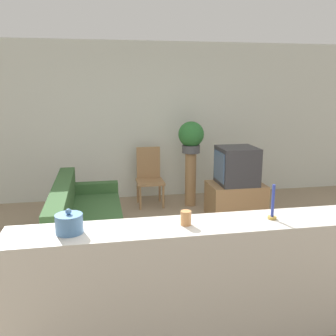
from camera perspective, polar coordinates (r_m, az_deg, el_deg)
The scene contains 12 objects.
ground_plane at distance 3.73m, azimuth 1.32°, elevation -19.54°, with size 14.00×14.00×0.00m, color gray.
wall_back at distance 6.58m, azimuth -4.80°, elevation 7.05°, with size 9.00×0.06×2.70m.
couch at distance 4.71m, azimuth -12.44°, elevation -8.76°, with size 0.81×2.08×0.82m.
tv_stand at distance 5.82m, azimuth 10.25°, elevation -4.83°, with size 0.82×0.60×0.52m.
television at distance 5.68m, azimuth 10.41°, elevation 0.36°, with size 0.56×0.56×0.56m.
wooden_chair at distance 6.27m, azimuth -2.86°, elevation -1.03°, with size 0.44×0.44×0.96m.
plant_stand at distance 6.22m, azimuth 3.45°, elevation -1.71°, with size 0.18×0.18×0.89m.
potted_plant at distance 6.08m, azimuth 3.54°, elevation 4.86°, with size 0.42×0.42×0.51m.
foreground_counter at distance 3.07m, azimuth 3.36°, elevation -16.88°, with size 2.75×0.44×0.95m.
decorative_bowl at distance 2.78m, azimuth -14.83°, elevation -8.18°, with size 0.20×0.20×0.18m.
candle_jar at distance 2.84m, azimuth 2.75°, elevation -7.61°, with size 0.08×0.08×0.11m.
candlestick at distance 3.06m, azimuth 15.65°, elevation -5.81°, with size 0.07×0.07×0.28m.
Camera 1 is at (-0.66, -3.09, 1.99)m, focal length 40.00 mm.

